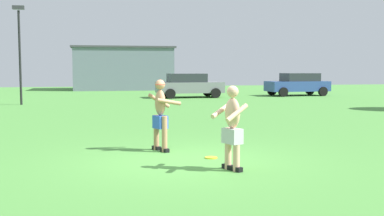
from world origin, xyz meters
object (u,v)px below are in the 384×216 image
player_with_cap (161,112)px  car_gray_far_end (189,85)px  car_blue_mid_lot (298,84)px  lamp_post (19,44)px  player_in_gray (232,126)px  frisbee (211,158)px

player_with_cap → car_gray_far_end: size_ratio=0.39×
car_blue_mid_lot → lamp_post: (-17.79, -4.68, 2.40)m
car_gray_far_end → car_blue_mid_lot: bearing=3.9°
player_in_gray → car_blue_mid_lot: 24.93m
car_blue_mid_lot → lamp_post: bearing=-165.3°
player_in_gray → lamp_post: lamp_post is taller
player_with_cap → player_in_gray: 2.59m
player_in_gray → frisbee: size_ratio=5.86×
frisbee → car_gray_far_end: size_ratio=0.06×
car_blue_mid_lot → lamp_post: 18.55m
player_with_cap → lamp_post: 16.30m
player_with_cap → car_gray_far_end: 19.84m
player_with_cap → frisbee: player_with_cap is taller
car_blue_mid_lot → lamp_post: size_ratio=0.85×
car_gray_far_end → lamp_post: 10.98m
car_gray_far_end → frisbee: bearing=-99.7°
player_with_cap → car_gray_far_end: (4.44, 19.33, -0.11)m
player_in_gray → player_with_cap: bearing=114.3°
player_with_cap → player_in_gray: (1.06, -2.36, -0.08)m
car_gray_far_end → lamp_post: size_ratio=0.85×
car_blue_mid_lot → car_gray_far_end: 7.93m
car_blue_mid_lot → player_in_gray: bearing=-116.9°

